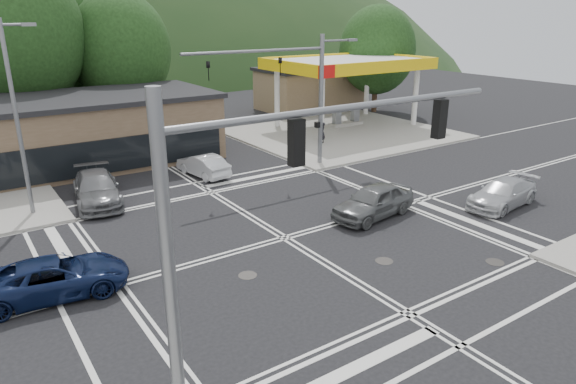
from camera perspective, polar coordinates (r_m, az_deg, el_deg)
ground at (r=22.20m, az=-0.36°, el=-5.13°), size 120.00×120.00×0.00m
sidewalk_ne at (r=42.23m, az=5.23°, el=6.76°), size 16.00×16.00×0.15m
gas_station_canopy at (r=43.47m, az=6.67°, el=13.70°), size 12.32×8.34×5.75m
convenience_store at (r=52.69m, az=2.58°, el=11.33°), size 10.00×6.00×3.80m
commercial_row at (r=34.70m, az=-28.17°, el=5.06°), size 24.00×8.00×4.00m
hill_north at (r=107.77m, az=-28.81°, el=12.10°), size 252.00×126.00×140.00m
tree_n_b at (r=41.15m, az=-27.94°, el=15.23°), size 9.00×9.00×12.98m
tree_n_c at (r=42.68m, az=-18.10°, el=14.77°), size 7.60×7.60×10.87m
tree_n_e at (r=45.78m, az=-23.41°, el=15.23°), size 8.40×8.40×11.98m
tree_ne at (r=51.07m, az=9.87°, el=15.27°), size 7.20×7.20×9.99m
streetlight_nw at (r=26.27m, az=-27.92°, el=8.03°), size 2.50×0.25×9.00m
signal_mast_ne at (r=31.19m, az=1.85°, el=11.72°), size 11.65×0.30×8.00m
signal_mast_sw at (r=10.67m, az=-4.34°, el=-3.11°), size 9.14×0.28×8.00m
car_blue_west at (r=19.39m, az=-24.49°, el=-8.62°), size 5.10×2.86×1.35m
car_grey_center at (r=24.54m, az=9.48°, el=-1.01°), size 4.78×2.48×1.55m
car_silver_east at (r=27.74m, az=22.75°, el=-0.14°), size 4.73×2.34×1.32m
car_queue_a at (r=30.82m, az=-9.42°, el=2.96°), size 1.92×4.11×1.30m
car_queue_b at (r=39.76m, az=-10.63°, el=6.70°), size 1.99×4.43×1.48m
car_northbound at (r=27.74m, az=-20.48°, el=0.36°), size 2.97×5.51×1.52m
pedestrian at (r=37.63m, az=3.84°, el=6.57°), size 0.67×0.63×1.55m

